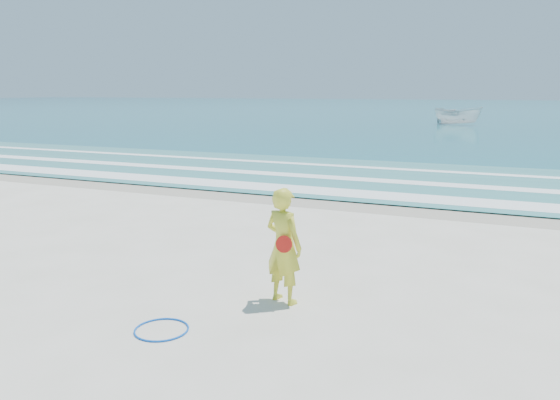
% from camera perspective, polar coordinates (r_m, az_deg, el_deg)
% --- Properties ---
extents(ground, '(400.00, 400.00, 0.00)m').
position_cam_1_polar(ground, '(9.14, -12.68, -10.55)').
color(ground, silver).
rests_on(ground, ground).
extents(wet_sand, '(400.00, 2.40, 0.00)m').
position_cam_1_polar(wet_sand, '(16.96, 5.22, -0.12)').
color(wet_sand, '#B2A893').
rests_on(wet_sand, ground).
extents(ocean, '(400.00, 190.00, 0.04)m').
position_cam_1_polar(ocean, '(112.00, 20.66, 8.96)').
color(ocean, '#19727F').
rests_on(ocean, ground).
extents(shallow, '(400.00, 10.00, 0.01)m').
position_cam_1_polar(shallow, '(21.69, 9.28, 2.42)').
color(shallow, '#59B7AD').
rests_on(shallow, ocean).
extents(foam_near, '(400.00, 1.40, 0.01)m').
position_cam_1_polar(foam_near, '(18.17, 6.48, 0.80)').
color(foam_near, white).
rests_on(foam_near, shallow).
extents(foam_mid, '(400.00, 0.90, 0.01)m').
position_cam_1_polar(foam_mid, '(20.93, 8.75, 2.14)').
color(foam_mid, white).
rests_on(foam_mid, shallow).
extents(foam_far, '(400.00, 0.60, 0.01)m').
position_cam_1_polar(foam_far, '(24.10, 10.71, 3.28)').
color(foam_far, white).
rests_on(foam_far, shallow).
extents(hoop, '(1.02, 1.02, 0.03)m').
position_cam_1_polar(hoop, '(8.19, -12.27, -13.09)').
color(hoop, blue).
rests_on(hoop, ground).
extents(boat, '(4.86, 2.57, 1.78)m').
position_cam_1_polar(boat, '(56.61, 18.09, 8.37)').
color(boat, silver).
rests_on(boat, ocean).
extents(woman, '(0.79, 0.64, 1.88)m').
position_cam_1_polar(woman, '(8.72, 0.39, -4.79)').
color(woman, yellow).
rests_on(woman, ground).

